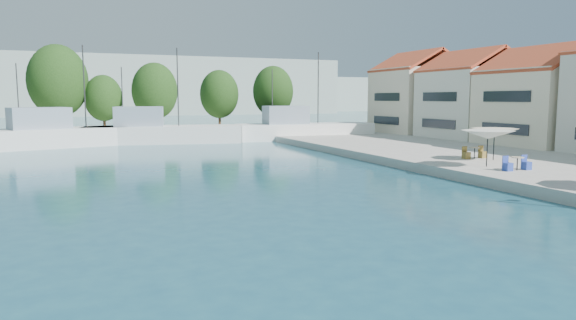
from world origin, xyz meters
name	(u,v)px	position (x,y,z in m)	size (l,w,h in m)	color
quay_right	(554,152)	(22.00, 30.00, 0.30)	(32.00, 92.00, 0.60)	#9D988E
quay_far	(127,133)	(-8.00, 67.00, 0.30)	(90.00, 16.00, 0.60)	#9D988E
hill_west	(12,86)	(-30.00, 160.00, 8.00)	(180.00, 40.00, 16.00)	#9CAA9F
hill_east	(237,94)	(40.00, 180.00, 6.00)	(140.00, 40.00, 12.00)	#9CAA9F
building_04	(544,94)	(24.00, 33.00, 5.02)	(9.00, 8.80, 9.20)	beige
building_05	(471,92)	(24.00, 42.00, 5.26)	(8.40, 8.80, 9.70)	silver
building_06	(418,91)	(24.00, 51.00, 5.50)	(9.00, 8.80, 10.20)	beige
trawler_02	(64,136)	(-14.93, 53.77, 1.07)	(17.47, 8.89, 10.20)	silver
trawler_03	(159,133)	(-5.84, 54.18, 1.07)	(16.31, 6.96, 10.20)	silver
trawler_04	(302,130)	(9.81, 52.99, 1.07)	(15.75, 5.21, 10.20)	white
tree_04	(58,81)	(-15.73, 71.05, 6.82)	(7.27, 7.27, 10.77)	#3F2B19
tree_05	(103,98)	(-10.44, 70.40, 4.66)	(4.76, 4.76, 7.04)	#3F2B19
tree_06	(155,91)	(-4.25, 68.26, 5.58)	(5.83, 5.83, 8.62)	#3F2B19
tree_07	(219,94)	(4.95, 70.74, 5.21)	(5.40, 5.40, 8.00)	#3F2B19
tree_08	(273,91)	(12.88, 70.35, 5.64)	(5.90, 5.90, 8.73)	#3F2B19
umbrella_white	(488,135)	(8.81, 23.45, 2.51)	(3.10, 3.10, 2.16)	black
umbrella_cream	(494,132)	(11.60, 25.81, 2.44)	(3.04, 3.04, 2.09)	black
cafe_table_02	(517,165)	(9.24, 21.56, 0.89)	(1.82, 0.70, 0.76)	black
cafe_table_03	(474,154)	(11.12, 27.02, 0.89)	(1.82, 0.70, 0.76)	black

